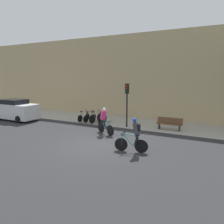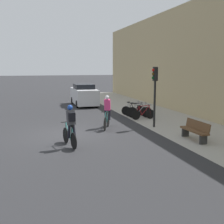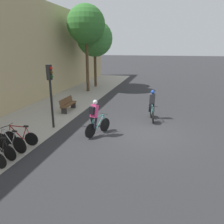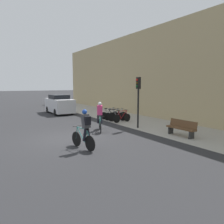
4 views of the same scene
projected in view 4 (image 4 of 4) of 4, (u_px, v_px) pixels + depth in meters
ground at (68, 138)px, 11.64m from camera, size 200.00×200.00×0.00m
kerb_strip at (161, 126)px, 15.14m from camera, size 44.00×4.50×0.01m
building_facade at (188, 71)px, 15.98m from camera, size 44.00×0.60×7.72m
cyclist_pink at (100, 116)px, 13.49m from camera, size 1.63×0.79×1.80m
cyclist_grey at (85, 128)px, 9.51m from camera, size 1.73×0.55×1.79m
parked_bike_0 at (109, 114)px, 18.19m from camera, size 0.46×1.64×0.94m
parked_bike_1 at (113, 115)px, 17.66m from camera, size 0.46×1.62×0.94m
parked_bike_2 at (118, 116)px, 17.13m from camera, size 0.46×1.67×0.99m
parked_bike_3 at (122, 117)px, 16.59m from camera, size 0.46×1.64×0.94m
traffic_light_pole at (138, 93)px, 14.20m from camera, size 0.26×0.30×3.33m
bench at (181, 128)px, 12.10m from camera, size 1.82×0.44×0.89m
parked_car at (59, 104)px, 21.72m from camera, size 4.30×1.84×1.85m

